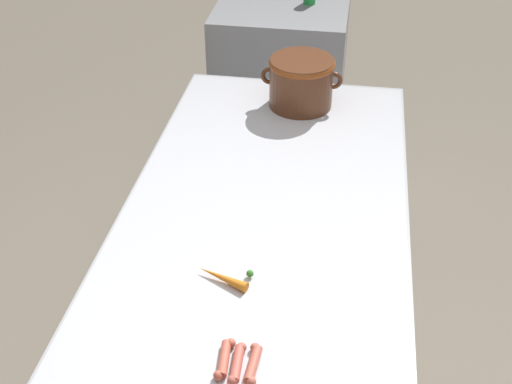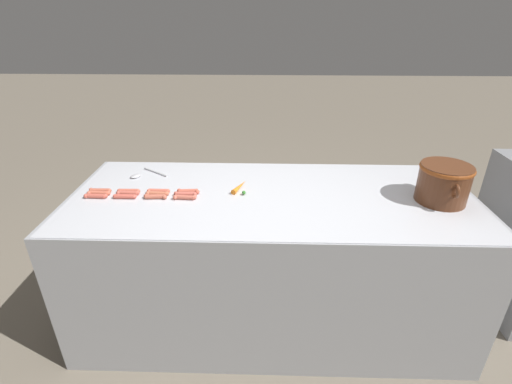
% 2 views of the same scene
% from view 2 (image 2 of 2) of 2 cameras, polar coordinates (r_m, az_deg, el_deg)
% --- Properties ---
extents(ground_plane, '(20.00, 20.00, 0.00)m').
position_cam_2_polar(ground_plane, '(2.72, 2.10, -17.95)').
color(ground_plane, '#756B5B').
extents(griddle_counter, '(0.99, 2.38, 0.92)m').
position_cam_2_polar(griddle_counter, '(2.42, 2.28, -10.18)').
color(griddle_counter, '#9EA0A5').
rests_on(griddle_counter, ground_plane).
extents(hot_dog_0, '(0.03, 0.14, 0.03)m').
position_cam_2_polar(hot_dog_0, '(2.39, -22.80, 0.25)').
color(hot_dog_0, '#BF5E47').
rests_on(hot_dog_0, griddle_counter).
extents(hot_dog_1, '(0.03, 0.14, 0.03)m').
position_cam_2_polar(hot_dog_1, '(2.32, -18.95, 0.19)').
color(hot_dog_1, '#BF5C4A').
rests_on(hot_dog_1, griddle_counter).
extents(hot_dog_2, '(0.03, 0.14, 0.03)m').
position_cam_2_polar(hot_dog_2, '(2.27, -14.75, 0.15)').
color(hot_dog_2, '#CB614D').
rests_on(hot_dog_2, griddle_counter).
extents(hot_dog_3, '(0.04, 0.14, 0.03)m').
position_cam_2_polar(hot_dog_3, '(2.22, -10.37, 0.12)').
color(hot_dog_3, '#C65C48').
rests_on(hot_dog_3, griddle_counter).
extents(hot_dog_4, '(0.03, 0.14, 0.03)m').
position_cam_2_polar(hot_dog_4, '(2.35, -23.01, -0.16)').
color(hot_dog_4, '#CC644B').
rests_on(hot_dog_4, griddle_counter).
extents(hot_dog_5, '(0.03, 0.14, 0.03)m').
position_cam_2_polar(hot_dog_5, '(2.29, -19.09, -0.17)').
color(hot_dog_5, '#C55F4E').
rests_on(hot_dog_5, griddle_counter).
extents(hot_dog_6, '(0.03, 0.14, 0.03)m').
position_cam_2_polar(hot_dog_6, '(2.24, -14.92, -0.24)').
color(hot_dog_6, '#C1674B').
rests_on(hot_dog_6, griddle_counter).
extents(hot_dog_7, '(0.03, 0.14, 0.03)m').
position_cam_2_polar(hot_dog_7, '(2.19, -10.79, -0.30)').
color(hot_dog_7, '#C45E4F').
rests_on(hot_dog_7, griddle_counter).
extents(hot_dog_8, '(0.03, 0.14, 0.03)m').
position_cam_2_polar(hot_dog_8, '(2.32, -23.42, -0.58)').
color(hot_dog_8, '#C75948').
rests_on(hot_dog_8, griddle_counter).
extents(hot_dog_9, '(0.03, 0.14, 0.03)m').
position_cam_2_polar(hot_dog_9, '(2.26, -19.52, -0.65)').
color(hot_dog_9, '#CC5A4A').
rests_on(hot_dog_9, griddle_counter).
extents(hot_dog_10, '(0.03, 0.14, 0.03)m').
position_cam_2_polar(hot_dog_10, '(2.20, -15.21, -0.69)').
color(hot_dog_10, '#BF614B').
rests_on(hot_dog_10, griddle_counter).
extents(hot_dog_11, '(0.03, 0.14, 0.03)m').
position_cam_2_polar(hot_dog_11, '(2.16, -10.90, -0.80)').
color(hot_dog_11, '#C1604D').
rests_on(hot_dog_11, griddle_counter).
extents(bean_pot, '(0.35, 0.28, 0.22)m').
position_cam_2_polar(bean_pot, '(2.31, 26.89, 1.48)').
color(bean_pot, '#562D19').
rests_on(bean_pot, griddle_counter).
extents(serving_spoon, '(0.19, 0.24, 0.02)m').
position_cam_2_polar(serving_spoon, '(2.53, -17.05, 2.56)').
color(serving_spoon, '#B7B7BC').
rests_on(serving_spoon, griddle_counter).
extents(carrot, '(0.18, 0.09, 0.03)m').
position_cam_2_polar(carrot, '(2.24, -2.51, 0.78)').
color(carrot, orange).
rests_on(carrot, griddle_counter).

